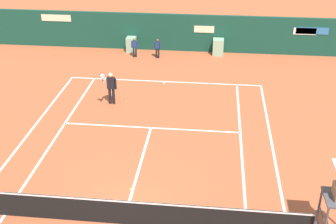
# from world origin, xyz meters

# --- Properties ---
(ground_plane) EXTENTS (80.00, 80.00, 0.01)m
(ground_plane) POSITION_xyz_m (-0.00, 0.58, 0.00)
(ground_plane) COLOR #B25633
(tennis_net) EXTENTS (12.10, 0.10, 1.07)m
(tennis_net) POSITION_xyz_m (0.00, 0.00, 0.51)
(tennis_net) COLOR #4C4C51
(tennis_net) RESTS_ON ground_plane
(sponsor_back_wall) EXTENTS (25.00, 1.02, 2.41)m
(sponsor_back_wall) POSITION_xyz_m (0.03, 16.97, 1.17)
(sponsor_back_wall) COLOR #144233
(sponsor_back_wall) RESTS_ON ground_plane
(player_on_baseline) EXTENTS (0.67, 0.69, 1.88)m
(player_on_baseline) POSITION_xyz_m (-2.30, 8.63, 0.99)
(player_on_baseline) COLOR black
(player_on_baseline) RESTS_ON ground_plane
(ball_kid_right_post) EXTENTS (0.41, 0.20, 1.25)m
(ball_kid_right_post) POSITION_xyz_m (-0.88, 15.41, 0.72)
(ball_kid_right_post) COLOR black
(ball_kid_right_post) RESTS_ON ground_plane
(ball_kid_left_post) EXTENTS (0.42, 0.19, 1.26)m
(ball_kid_left_post) POSITION_xyz_m (-2.33, 15.41, 0.73)
(ball_kid_left_post) COLOR black
(ball_kid_left_post) RESTS_ON ground_plane
(tennis_ball_near_service_line) EXTENTS (0.07, 0.07, 0.07)m
(tennis_ball_near_service_line) POSITION_xyz_m (-0.08, 1.78, 0.03)
(tennis_ball_near_service_line) COLOR #CCE033
(tennis_ball_near_service_line) RESTS_ON ground_plane
(tennis_ball_mid_court) EXTENTS (0.07, 0.07, 0.07)m
(tennis_ball_mid_court) POSITION_xyz_m (-4.02, 6.05, 0.03)
(tennis_ball_mid_court) COLOR #CCE033
(tennis_ball_mid_court) RESTS_ON ground_plane
(tennis_ball_by_sideline) EXTENTS (0.07, 0.07, 0.07)m
(tennis_ball_by_sideline) POSITION_xyz_m (-1.61, 8.88, 0.03)
(tennis_ball_by_sideline) COLOR #CCE033
(tennis_ball_by_sideline) RESTS_ON ground_plane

